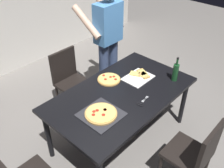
{
  "coord_description": "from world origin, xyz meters",
  "views": [
    {
      "loc": [
        -1.76,
        -1.48,
        2.52
      ],
      "look_at": [
        0.0,
        0.15,
        0.8
      ],
      "focal_mm": 40.01,
      "sensor_mm": 36.0,
      "label": 1
    }
  ],
  "objects_px": {
    "kitchen_scissors": "(142,102)",
    "second_pizza_plain": "(109,79)",
    "chair_far_side": "(69,77)",
    "pepperoni_pizza_on_tray": "(101,114)",
    "dining_table": "(121,97)",
    "chair_near_camera": "(196,153)",
    "wine_bottle": "(175,72)",
    "person_serving_pizza": "(107,38)"
  },
  "relations": [
    {
      "from": "chair_far_side",
      "to": "person_serving_pizza",
      "type": "relative_size",
      "value": 0.51
    },
    {
      "from": "chair_near_camera",
      "to": "person_serving_pizza",
      "type": "bearing_deg",
      "value": 71.91
    },
    {
      "from": "chair_near_camera",
      "to": "second_pizza_plain",
      "type": "bearing_deg",
      "value": 86.06
    },
    {
      "from": "person_serving_pizza",
      "to": "second_pizza_plain",
      "type": "height_order",
      "value": "person_serving_pizza"
    },
    {
      "from": "dining_table",
      "to": "chair_near_camera",
      "type": "bearing_deg",
      "value": -90.0
    },
    {
      "from": "pepperoni_pizza_on_tray",
      "to": "dining_table",
      "type": "bearing_deg",
      "value": 12.24
    },
    {
      "from": "dining_table",
      "to": "wine_bottle",
      "type": "height_order",
      "value": "wine_bottle"
    },
    {
      "from": "second_pizza_plain",
      "to": "chair_far_side",
      "type": "bearing_deg",
      "value": 97.06
    },
    {
      "from": "wine_bottle",
      "to": "kitchen_scissors",
      "type": "relative_size",
      "value": 1.61
    },
    {
      "from": "chair_far_side",
      "to": "pepperoni_pizza_on_tray",
      "type": "relative_size",
      "value": 2.26
    },
    {
      "from": "chair_far_side",
      "to": "pepperoni_pizza_on_tray",
      "type": "bearing_deg",
      "value": -111.66
    },
    {
      "from": "pepperoni_pizza_on_tray",
      "to": "kitchen_scissors",
      "type": "bearing_deg",
      "value": -23.28
    },
    {
      "from": "dining_table",
      "to": "chair_far_side",
      "type": "xyz_separation_m",
      "value": [
        0.0,
        0.99,
        -0.17
      ]
    },
    {
      "from": "wine_bottle",
      "to": "second_pizza_plain",
      "type": "height_order",
      "value": "wine_bottle"
    },
    {
      "from": "chair_near_camera",
      "to": "wine_bottle",
      "type": "bearing_deg",
      "value": 46.67
    },
    {
      "from": "pepperoni_pizza_on_tray",
      "to": "kitchen_scissors",
      "type": "height_order",
      "value": "pepperoni_pizza_on_tray"
    },
    {
      "from": "wine_bottle",
      "to": "kitchen_scissors",
      "type": "height_order",
      "value": "wine_bottle"
    },
    {
      "from": "chair_far_side",
      "to": "pepperoni_pizza_on_tray",
      "type": "height_order",
      "value": "chair_far_side"
    },
    {
      "from": "chair_far_side",
      "to": "pepperoni_pizza_on_tray",
      "type": "xyz_separation_m",
      "value": [
        -0.43,
        -1.08,
        0.25
      ]
    },
    {
      "from": "dining_table",
      "to": "person_serving_pizza",
      "type": "relative_size",
      "value": 1.0
    },
    {
      "from": "chair_far_side",
      "to": "kitchen_scissors",
      "type": "xyz_separation_m",
      "value": [
        0.01,
        -1.27,
        0.24
      ]
    },
    {
      "from": "dining_table",
      "to": "second_pizza_plain",
      "type": "distance_m",
      "value": 0.31
    },
    {
      "from": "dining_table",
      "to": "chair_near_camera",
      "type": "xyz_separation_m",
      "value": [
        -0.0,
        -0.99,
        -0.17
      ]
    },
    {
      "from": "pepperoni_pizza_on_tray",
      "to": "chair_near_camera",
      "type": "bearing_deg",
      "value": -64.36
    },
    {
      "from": "wine_bottle",
      "to": "second_pizza_plain",
      "type": "distance_m",
      "value": 0.82
    },
    {
      "from": "chair_near_camera",
      "to": "wine_bottle",
      "type": "relative_size",
      "value": 2.85
    },
    {
      "from": "dining_table",
      "to": "wine_bottle",
      "type": "relative_size",
      "value": 5.53
    },
    {
      "from": "chair_far_side",
      "to": "kitchen_scissors",
      "type": "bearing_deg",
      "value": -89.46
    },
    {
      "from": "chair_near_camera",
      "to": "second_pizza_plain",
      "type": "height_order",
      "value": "chair_near_camera"
    },
    {
      "from": "dining_table",
      "to": "person_serving_pizza",
      "type": "distance_m",
      "value": 1.01
    },
    {
      "from": "pepperoni_pizza_on_tray",
      "to": "wine_bottle",
      "type": "relative_size",
      "value": 1.26
    },
    {
      "from": "kitchen_scissors",
      "to": "second_pizza_plain",
      "type": "height_order",
      "value": "second_pizza_plain"
    },
    {
      "from": "chair_near_camera",
      "to": "person_serving_pizza",
      "type": "relative_size",
      "value": 0.51
    },
    {
      "from": "kitchen_scissors",
      "to": "second_pizza_plain",
      "type": "bearing_deg",
      "value": 82.39
    },
    {
      "from": "dining_table",
      "to": "chair_near_camera",
      "type": "distance_m",
      "value": 1.01
    },
    {
      "from": "chair_near_camera",
      "to": "wine_bottle",
      "type": "xyz_separation_m",
      "value": [
        0.64,
        0.68,
        0.36
      ]
    },
    {
      "from": "pepperoni_pizza_on_tray",
      "to": "second_pizza_plain",
      "type": "relative_size",
      "value": 1.39
    },
    {
      "from": "chair_far_side",
      "to": "second_pizza_plain",
      "type": "relative_size",
      "value": 3.14
    },
    {
      "from": "person_serving_pizza",
      "to": "pepperoni_pizza_on_tray",
      "type": "xyz_separation_m",
      "value": [
        -1.01,
        -0.86,
        -0.23
      ]
    },
    {
      "from": "chair_near_camera",
      "to": "kitchen_scissors",
      "type": "relative_size",
      "value": 4.6
    },
    {
      "from": "chair_far_side",
      "to": "kitchen_scissors",
      "type": "height_order",
      "value": "chair_far_side"
    },
    {
      "from": "pepperoni_pizza_on_tray",
      "to": "kitchen_scissors",
      "type": "xyz_separation_m",
      "value": [
        0.44,
        -0.19,
        -0.01
      ]
    }
  ]
}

